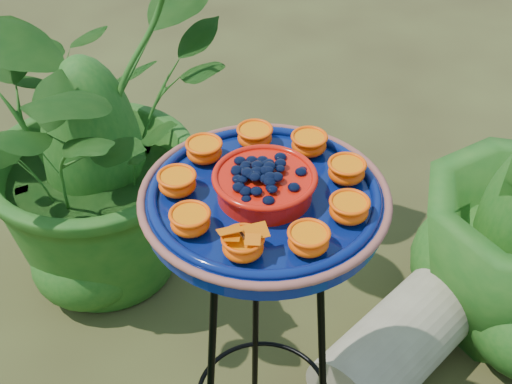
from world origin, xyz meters
TOP-DOWN VIEW (x-y plane):
  - tripod_stand at (-0.14, 0.04)m, footprint 0.33×0.34m
  - feeder_dish at (-0.14, 0.04)m, footprint 0.47×0.47m
  - driftwood_log at (0.27, 0.40)m, footprint 0.61×0.65m
  - shrub_back_left at (-0.65, 0.74)m, footprint 1.10×1.16m

SIDE VIEW (x-z plane):
  - driftwood_log at x=0.27m, z-range 0.00..0.22m
  - tripod_stand at x=-0.14m, z-range 0.09..0.89m
  - shrub_back_left at x=-0.65m, z-range 0.00..1.01m
  - feeder_dish at x=-0.14m, z-range 0.79..0.89m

